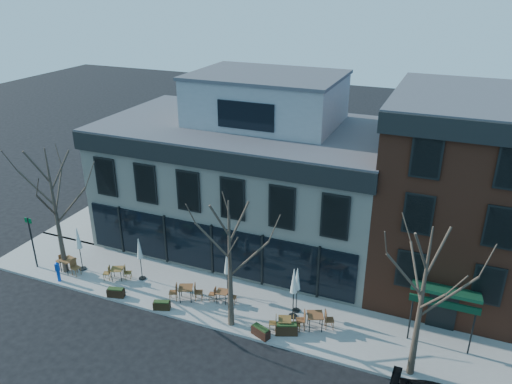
% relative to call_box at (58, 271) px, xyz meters
% --- Properties ---
extents(ground, '(120.00, 120.00, 0.00)m').
position_rel_call_box_xyz_m(ground, '(8.09, 4.20, -0.83)').
color(ground, black).
rests_on(ground, ground).
extents(sidewalk_front, '(33.50, 4.70, 0.15)m').
position_rel_call_box_xyz_m(sidewalk_front, '(11.34, 2.05, -0.76)').
color(sidewalk_front, gray).
rests_on(sidewalk_front, ground).
extents(sidewalk_side, '(4.50, 12.00, 0.15)m').
position_rel_call_box_xyz_m(sidewalk_side, '(-3.16, 10.20, -0.76)').
color(sidewalk_side, gray).
rests_on(sidewalk_side, ground).
extents(corner_building, '(18.39, 10.39, 11.10)m').
position_rel_call_box_xyz_m(corner_building, '(8.17, 9.27, 3.89)').
color(corner_building, beige).
rests_on(corner_building, ground).
extents(red_brick_building, '(8.20, 11.78, 11.18)m').
position_rel_call_box_xyz_m(red_brick_building, '(21.09, 9.18, 4.81)').
color(red_brick_building, brown).
rests_on(red_brick_building, ground).
extents(tree_corner, '(3.93, 3.98, 7.92)m').
position_rel_call_box_xyz_m(tree_corner, '(-0.39, 1.00, 3.42)').
color(tree_corner, '#382B21').
rests_on(tree_corner, sidewalk_front).
extents(tree_mid, '(3.50, 3.55, 7.04)m').
position_rel_call_box_xyz_m(tree_mid, '(11.11, 0.30, 2.96)').
color(tree_mid, '#382B21').
rests_on(tree_mid, sidewalk_front).
extents(tree_right, '(3.72, 3.77, 7.48)m').
position_rel_call_box_xyz_m(tree_right, '(20.11, 0.30, 3.19)').
color(tree_right, '#382B21').
rests_on(tree_right, sidewalk_front).
extents(sign_pole, '(0.50, 0.10, 3.40)m').
position_rel_call_box_xyz_m(sign_pole, '(-2.41, 0.70, 1.24)').
color(sign_pole, black).
rests_on(sign_pole, sidewalk_front).
extents(call_box, '(0.26, 0.26, 1.29)m').
position_rel_call_box_xyz_m(call_box, '(0.00, 0.00, 0.00)').
color(call_box, '#0D41B5').
rests_on(call_box, sidewalk_front).
extents(cafe_set_0, '(2.01, 0.93, 1.03)m').
position_rel_call_box_xyz_m(cafe_set_0, '(-0.20, 1.04, -0.15)').
color(cafe_set_0, brown).
rests_on(cafe_set_0, sidewalk_front).
extents(cafe_set_1, '(1.70, 1.08, 0.89)m').
position_rel_call_box_xyz_m(cafe_set_1, '(3.08, 1.48, -0.23)').
color(cafe_set_1, brown).
rests_on(cafe_set_1, sidewalk_front).
extents(cafe_set_2, '(1.93, 1.19, 1.00)m').
position_rel_call_box_xyz_m(cafe_set_2, '(7.88, 1.25, -0.17)').
color(cafe_set_2, brown).
rests_on(cafe_set_2, sidewalk_front).
extents(cafe_set_3, '(1.62, 0.72, 0.84)m').
position_rel_call_box_xyz_m(cafe_set_3, '(9.84, 1.85, -0.25)').
color(cafe_set_3, brown).
rests_on(cafe_set_3, sidewalk_front).
extents(cafe_set_4, '(1.66, 0.92, 0.86)m').
position_rel_call_box_xyz_m(cafe_set_4, '(13.82, 0.89, -0.24)').
color(cafe_set_4, brown).
rests_on(cafe_set_4, sidewalk_front).
extents(cafe_set_5, '(2.00, 1.25, 1.04)m').
position_rel_call_box_xyz_m(cafe_set_5, '(15.19, 1.63, -0.15)').
color(cafe_set_5, brown).
rests_on(cafe_set_5, sidewalk_front).
extents(umbrella_0, '(0.45, 0.45, 2.84)m').
position_rel_call_box_xyz_m(umbrella_0, '(0.39, 1.56, 1.32)').
color(umbrella_0, black).
rests_on(umbrella_0, sidewalk_front).
extents(umbrella_1, '(0.43, 0.43, 2.71)m').
position_rel_call_box_xyz_m(umbrella_1, '(4.40, 2.07, 1.23)').
color(umbrella_1, black).
rests_on(umbrella_1, sidewalk_front).
extents(umbrella_2, '(0.41, 0.41, 2.58)m').
position_rel_call_box_xyz_m(umbrella_2, '(9.75, 2.68, 1.14)').
color(umbrella_2, black).
rests_on(umbrella_2, sidewalk_front).
extents(umbrella_3, '(0.47, 0.47, 2.93)m').
position_rel_call_box_xyz_m(umbrella_3, '(13.85, 2.11, 1.39)').
color(umbrella_3, black).
rests_on(umbrella_3, sidewalk_front).
extents(umbrella_4, '(0.43, 0.43, 2.66)m').
position_rel_call_box_xyz_m(umbrella_4, '(13.86, 2.65, 1.20)').
color(umbrella_4, black).
rests_on(umbrella_4, sidewalk_front).
extents(planter_0, '(1.03, 0.61, 0.54)m').
position_rel_call_box_xyz_m(planter_0, '(4.08, 0.00, -0.41)').
color(planter_0, black).
rests_on(planter_0, sidewalk_front).
extents(planter_1, '(0.97, 0.64, 0.51)m').
position_rel_call_box_xyz_m(planter_1, '(7.09, 0.00, -0.43)').
color(planter_1, black).
rests_on(planter_1, sidewalk_front).
extents(planter_2, '(1.07, 0.73, 0.56)m').
position_rel_call_box_xyz_m(planter_2, '(12.87, 0.00, -0.41)').
color(planter_2, black).
rests_on(planter_2, sidewalk_front).
extents(planter_3, '(1.20, 0.83, 0.62)m').
position_rel_call_box_xyz_m(planter_3, '(14.01, 0.66, -0.37)').
color(planter_3, black).
rests_on(planter_3, sidewalk_front).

